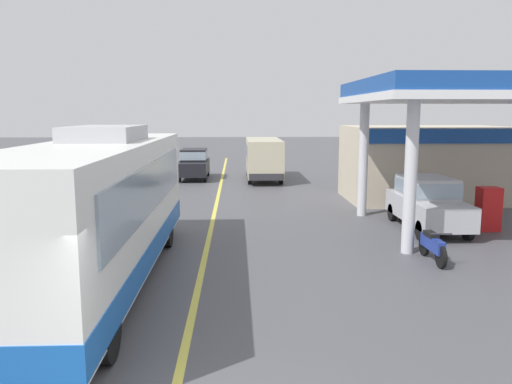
# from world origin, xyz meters

# --- Properties ---
(ground) EXTENTS (120.00, 120.00, 0.00)m
(ground) POSITION_xyz_m (0.00, 20.00, 0.00)
(ground) COLOR #4C4C51
(lane_divider_stripe) EXTENTS (0.16, 50.00, 0.01)m
(lane_divider_stripe) POSITION_xyz_m (0.00, 15.00, 0.00)
(lane_divider_stripe) COLOR #D8CC4C
(lane_divider_stripe) RESTS_ON ground
(coach_bus_main) EXTENTS (2.60, 11.04, 3.69)m
(coach_bus_main) POSITION_xyz_m (-2.32, 6.35, 1.72)
(coach_bus_main) COLOR white
(coach_bus_main) RESTS_ON ground
(gas_station_roadside) EXTENTS (9.10, 11.95, 5.10)m
(gas_station_roadside) POSITION_xyz_m (9.53, 15.58, 2.63)
(gas_station_roadside) COLOR #194799
(gas_station_roadside) RESTS_ON ground
(car_at_pump) EXTENTS (1.70, 4.20, 1.82)m
(car_at_pump) POSITION_xyz_m (7.50, 11.67, 1.01)
(car_at_pump) COLOR #B2B2B7
(car_at_pump) RESTS_ON ground
(minibus_opposing_lane) EXTENTS (2.04, 6.13, 2.44)m
(minibus_opposing_lane) POSITION_xyz_m (2.54, 25.06, 1.47)
(minibus_opposing_lane) COLOR #BFB799
(minibus_opposing_lane) RESTS_ON ground
(motorcycle_parked_forecourt) EXTENTS (0.55, 1.80, 0.92)m
(motorcycle_parked_forecourt) POSITION_xyz_m (6.21, 7.81, 0.44)
(motorcycle_parked_forecourt) COLOR black
(motorcycle_parked_forecourt) RESTS_ON ground
(pedestrian_near_pump) EXTENTS (0.55, 0.22, 1.66)m
(pedestrian_near_pump) POSITION_xyz_m (8.39, 12.15, 0.93)
(pedestrian_near_pump) COLOR #33333F
(pedestrian_near_pump) RESTS_ON ground
(car_trailing_behind_bus) EXTENTS (1.70, 4.20, 1.82)m
(car_trailing_behind_bus) POSITION_xyz_m (-1.71, 25.70, 1.01)
(car_trailing_behind_bus) COLOR black
(car_trailing_behind_bus) RESTS_ON ground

